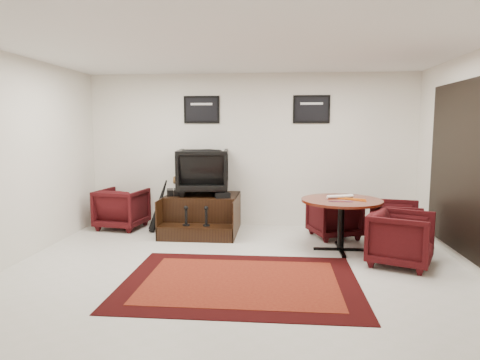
% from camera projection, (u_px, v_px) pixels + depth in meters
% --- Properties ---
extents(ground, '(6.00, 6.00, 0.00)m').
position_uv_depth(ground, '(238.00, 268.00, 5.59)').
color(ground, silver).
rests_on(ground, ground).
extents(room_shell, '(6.02, 5.02, 2.81)m').
position_uv_depth(room_shell, '(270.00, 131.00, 5.46)').
color(room_shell, silver).
rests_on(room_shell, ground).
extents(area_rug, '(2.78, 2.09, 0.01)m').
position_uv_depth(area_rug, '(241.00, 282.00, 5.08)').
color(area_rug, black).
rests_on(area_rug, ground).
extents(shine_podium, '(1.26, 1.29, 0.65)m').
position_uv_depth(shine_podium, '(202.00, 215.00, 7.52)').
color(shine_podium, black).
rests_on(shine_podium, ground).
extents(shine_chair, '(0.95, 0.90, 0.90)m').
position_uv_depth(shine_chair, '(203.00, 169.00, 7.55)').
color(shine_chair, black).
rests_on(shine_chair, shine_podium).
extents(shoes_pair, '(0.30, 0.34, 0.11)m').
position_uv_depth(shoes_pair, '(173.00, 192.00, 7.47)').
color(shoes_pair, black).
rests_on(shoes_pair, shine_podium).
extents(polish_kit, '(0.28, 0.24, 0.08)m').
position_uv_depth(polish_kit, '(223.00, 195.00, 7.20)').
color(polish_kit, black).
rests_on(polish_kit, shine_podium).
extents(umbrella_black, '(0.29, 0.11, 0.79)m').
position_uv_depth(umbrella_black, '(158.00, 210.00, 7.41)').
color(umbrella_black, black).
rests_on(umbrella_black, ground).
extents(umbrella_hooked, '(0.35, 0.13, 0.94)m').
position_uv_depth(umbrella_hooked, '(159.00, 205.00, 7.54)').
color(umbrella_hooked, black).
rests_on(umbrella_hooked, ground).
extents(armchair_side, '(0.88, 0.84, 0.80)m').
position_uv_depth(armchair_side, '(122.00, 206.00, 7.75)').
color(armchair_side, black).
rests_on(armchair_side, ground).
extents(meeting_table, '(1.18, 1.18, 0.77)m').
position_uv_depth(meeting_table, '(341.00, 206.00, 6.31)').
color(meeting_table, '#450E09').
rests_on(meeting_table, ground).
extents(table_chair_back, '(0.91, 0.88, 0.75)m').
position_uv_depth(table_chair_back, '(334.00, 215.00, 7.13)').
color(table_chair_back, black).
rests_on(table_chair_back, ground).
extents(table_chair_window, '(0.83, 0.87, 0.76)m').
position_uv_depth(table_chair_window, '(395.00, 221.00, 6.63)').
color(table_chair_window, black).
rests_on(table_chair_window, ground).
extents(table_chair_corner, '(0.97, 1.00, 0.79)m').
position_uv_depth(table_chair_corner, '(401.00, 236.00, 5.67)').
color(table_chair_corner, black).
rests_on(table_chair_corner, ground).
extents(paper_roll, '(0.41, 0.19, 0.05)m').
position_uv_depth(paper_roll, '(340.00, 196.00, 6.40)').
color(paper_roll, white).
rests_on(paper_roll, meeting_table).
extents(table_clutter, '(0.56, 0.37, 0.01)m').
position_uv_depth(table_clutter, '(349.00, 199.00, 6.26)').
color(table_clutter, '#D5640B').
rests_on(table_clutter, meeting_table).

